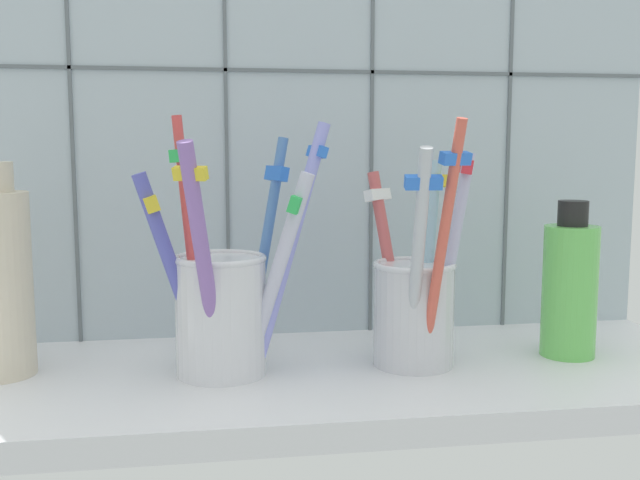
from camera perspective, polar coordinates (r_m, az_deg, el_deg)
counter_slab at (r=56.90cm, az=-0.06°, el=-10.91°), size 64.00×22.00×2.00cm
tile_wall_back at (r=66.01cm, az=-1.68°, el=10.54°), size 64.00×2.20×45.00cm
toothbrush_cup_left at (r=54.14cm, az=-7.49°, el=-4.81°), size 14.51×9.81×18.98cm
toothbrush_cup_right at (r=56.45cm, az=7.52°, el=-4.76°), size 7.58×11.18×18.73cm
soap_bottle at (r=62.06cm, az=18.81°, el=-3.48°), size 4.30×4.30×12.51cm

